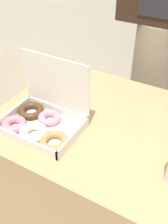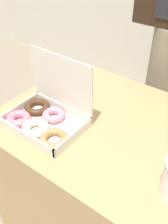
% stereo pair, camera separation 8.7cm
% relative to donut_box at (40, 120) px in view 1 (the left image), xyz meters
% --- Properties ---
extents(table, '(1.03, 0.69, 0.74)m').
position_rel_donut_box_xyz_m(table, '(0.28, 0.16, -0.41)').
color(table, tan).
rests_on(table, ground_plane).
extents(donut_box, '(0.33, 0.25, 0.26)m').
position_rel_donut_box_xyz_m(donut_box, '(0.00, 0.00, 0.00)').
color(donut_box, silver).
rests_on(donut_box, table).
extents(person_customer, '(0.43, 0.24, 1.78)m').
position_rel_donut_box_xyz_m(person_customer, '(0.20, 0.77, 0.19)').
color(person_customer, gray).
rests_on(person_customer, ground_plane).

